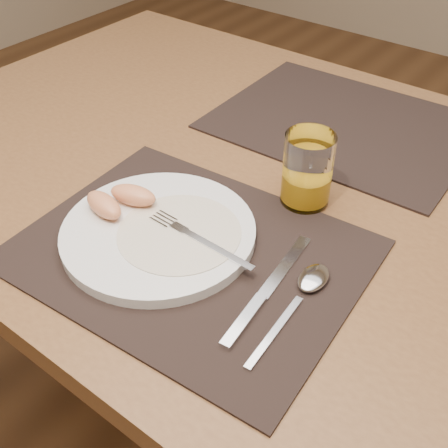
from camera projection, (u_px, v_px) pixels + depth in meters
ground at (254, 427)px, 1.38m from camera, size 5.00×5.00×0.00m
table at (268, 216)px, 0.96m from camera, size 1.40×0.90×0.75m
placemat_near at (190, 252)px, 0.76m from camera, size 0.47×0.38×0.00m
placemat_far at (343, 124)px, 1.03m from camera, size 0.46×0.36×0.00m
plate at (159, 232)px, 0.78m from camera, size 0.27×0.27×0.02m
plate_dressing at (179, 232)px, 0.76m from camera, size 0.17×0.17×0.00m
fork at (192, 236)px, 0.76m from camera, size 0.18×0.03×0.00m
knife at (262, 297)px, 0.69m from camera, size 0.04×0.22×0.01m
spoon at (308, 285)px, 0.70m from camera, size 0.04×0.19×0.01m
juice_glass at (307, 173)px, 0.82m from camera, size 0.07×0.07×0.11m
grapefruit_wedges at (119, 200)px, 0.80m from camera, size 0.09×0.09×0.03m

